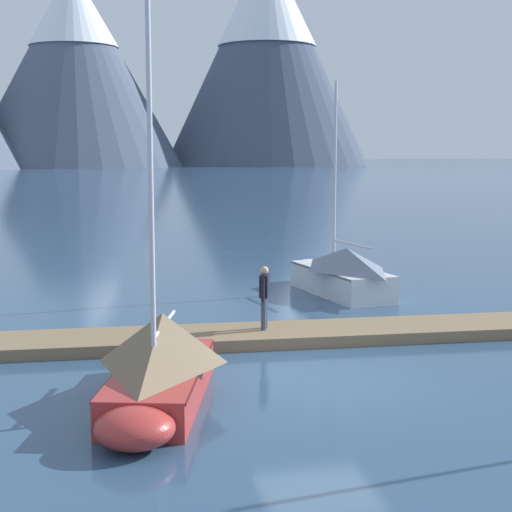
# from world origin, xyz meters

# --- Properties ---
(ground_plane) EXTENTS (700.00, 700.00, 0.00)m
(ground_plane) POSITION_xyz_m (0.00, 0.00, 0.00)
(ground_plane) COLOR #2D4C6B
(mountain_central_massif) EXTENTS (61.19, 61.19, 55.75)m
(mountain_central_massif) POSITION_xyz_m (-3.05, 217.71, 28.92)
(mountain_central_massif) COLOR #4C566B
(mountain_central_massif) RESTS_ON ground
(mountain_shoulder_ridge) EXTENTS (64.29, 64.29, 67.73)m
(mountain_shoulder_ridge) POSITION_xyz_m (55.83, 226.74, 35.60)
(mountain_shoulder_ridge) COLOR #424C60
(mountain_shoulder_ridge) RESTS_ON ground
(dock) EXTENTS (28.57, 3.91, 0.30)m
(dock) POSITION_xyz_m (0.00, 4.00, 0.15)
(dock) COLOR #846B4C
(dock) RESTS_ON ground
(sailboat_second_berth) EXTENTS (3.08, 5.68, 8.81)m
(sailboat_second_berth) POSITION_xyz_m (-3.50, -0.40, 0.83)
(sailboat_second_berth) COLOR #B2332D
(sailboat_second_berth) RESTS_ON ground
(sailboat_mid_dock_port) EXTENTS (2.56, 5.76, 7.37)m
(sailboat_mid_dock_port) POSITION_xyz_m (3.95, 10.02, 0.79)
(sailboat_mid_dock_port) COLOR silver
(sailboat_mid_dock_port) RESTS_ON ground
(person_on_dock) EXTENTS (0.35, 0.55, 1.69)m
(person_on_dock) POSITION_xyz_m (-0.22, 4.11, 1.26)
(person_on_dock) COLOR #384256
(person_on_dock) RESTS_ON dock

